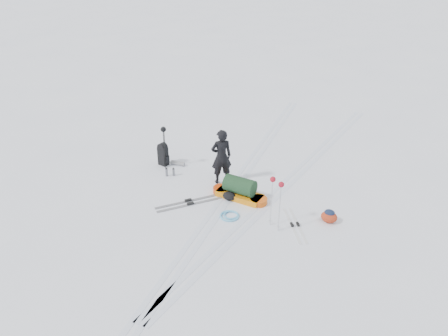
{
  "coord_description": "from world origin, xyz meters",
  "views": [
    {
      "loc": [
        4.5,
        -9.8,
        6.77
      ],
      "look_at": [
        -0.1,
        0.17,
        0.95
      ],
      "focal_mm": 35.0,
      "sensor_mm": 36.0,
      "label": 1
    }
  ],
  "objects_px": {
    "skier": "(221,157)",
    "expedition_rucksack": "(165,155)",
    "ski_poles_black": "(164,134)",
    "pulk_sled": "(240,190)"
  },
  "relations": [
    {
      "from": "pulk_sled",
      "to": "ski_poles_black",
      "type": "bearing_deg",
      "value": 170.88
    },
    {
      "from": "ski_poles_black",
      "to": "expedition_rucksack",
      "type": "bearing_deg",
      "value": 147.65
    },
    {
      "from": "ski_poles_black",
      "to": "skier",
      "type": "bearing_deg",
      "value": 17.65
    },
    {
      "from": "skier",
      "to": "expedition_rucksack",
      "type": "bearing_deg",
      "value": -47.17
    },
    {
      "from": "skier",
      "to": "expedition_rucksack",
      "type": "relative_size",
      "value": 2.02
    },
    {
      "from": "expedition_rucksack",
      "to": "ski_poles_black",
      "type": "distance_m",
      "value": 0.83
    },
    {
      "from": "skier",
      "to": "pulk_sled",
      "type": "relative_size",
      "value": 0.99
    },
    {
      "from": "pulk_sled",
      "to": "ski_poles_black",
      "type": "distance_m",
      "value": 3.22
    },
    {
      "from": "skier",
      "to": "pulk_sled",
      "type": "distance_m",
      "value": 1.25
    },
    {
      "from": "skier",
      "to": "pulk_sled",
      "type": "xyz_separation_m",
      "value": [
        0.88,
        -0.63,
        -0.63
      ]
    }
  ]
}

